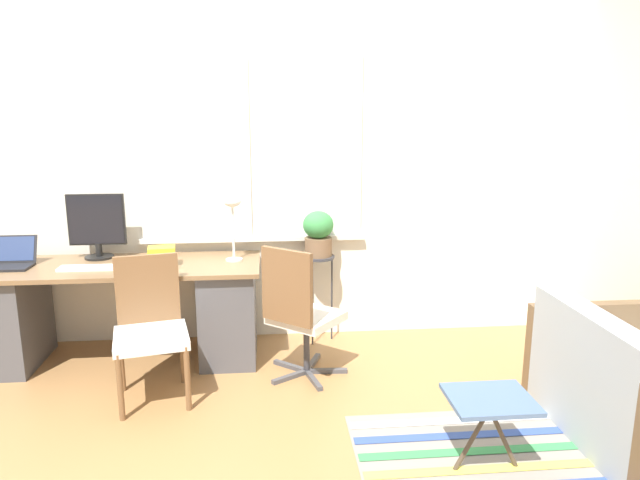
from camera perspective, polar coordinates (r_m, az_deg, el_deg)
ground_plane at (r=4.20m, az=-11.83°, el=-13.28°), size 14.00×14.00×0.00m
wall_back_with_window at (r=4.59m, az=-11.29°, el=6.62°), size 9.00×0.12×2.70m
desk at (r=4.48m, az=-19.32°, el=-6.59°), size 2.06×0.71×0.74m
laptop at (r=4.63m, az=-28.73°, el=-1.81°), size 0.34×0.28×0.21m
monitor at (r=4.59m, az=-21.41°, el=1.35°), size 0.42×0.21×0.49m
keyboard at (r=4.33m, az=-22.23°, el=-2.60°), size 0.39×0.13×0.02m
mouse at (r=4.26m, az=-18.38°, el=-2.43°), size 0.04×0.07×0.04m
desk_lamp at (r=4.22m, az=-8.75°, el=3.02°), size 0.13×0.13×0.49m
book_stack at (r=4.24m, az=-15.53°, el=-1.54°), size 0.21×0.19×0.14m
desk_chair_wooden at (r=3.85m, az=-16.62°, el=-8.21°), size 0.53×0.54×0.91m
office_chair_swivel at (r=3.93m, az=-2.04°, el=-7.23°), size 0.60×0.60×0.95m
couch_loveseat at (r=3.79m, az=29.22°, el=-13.19°), size 0.85×1.22×0.75m
plant_stand at (r=4.55m, az=-0.17°, el=-2.71°), size 0.26×0.26×0.71m
potted_plant at (r=4.48m, az=-0.18°, el=0.75°), size 0.24×0.24×0.36m
floor_rug_striped at (r=3.45m, az=16.28°, el=-19.59°), size 1.44×0.88×0.01m
folding_stool at (r=3.13m, az=16.63°, el=-15.42°), size 0.42×0.36×0.41m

